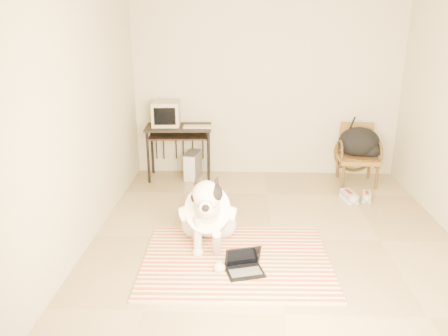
# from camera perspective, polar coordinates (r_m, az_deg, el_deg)

# --- Properties ---
(floor) EXTENTS (4.50, 4.50, 0.00)m
(floor) POSITION_cam_1_polar(r_m,az_deg,el_deg) (4.93, 6.48, -9.14)
(floor) COLOR #9B865F
(floor) RESTS_ON ground
(wall_back) EXTENTS (4.50, 0.00, 4.50)m
(wall_back) POSITION_cam_1_polar(r_m,az_deg,el_deg) (6.68, 5.56, 10.48)
(wall_back) COLOR #BFB79C
(wall_back) RESTS_ON floor
(wall_front) EXTENTS (4.50, 0.00, 4.50)m
(wall_front) POSITION_cam_1_polar(r_m,az_deg,el_deg) (2.33, 11.48, -5.53)
(wall_front) COLOR #BFB79C
(wall_front) RESTS_ON floor
(wall_left) EXTENTS (0.00, 4.50, 4.50)m
(wall_left) POSITION_cam_1_polar(r_m,az_deg,el_deg) (4.74, -17.92, 6.30)
(wall_left) COLOR #BFB79C
(wall_left) RESTS_ON floor
(rug) EXTENTS (1.90, 1.47, 0.02)m
(rug) POSITION_cam_1_polar(r_m,az_deg,el_deg) (4.48, 1.63, -11.93)
(rug) COLOR red
(rug) RESTS_ON floor
(dog) EXTENTS (0.61, 1.27, 0.92)m
(dog) POSITION_cam_1_polar(r_m,az_deg,el_deg) (4.60, -2.05, -6.05)
(dog) COLOR beige
(dog) RESTS_ON rug
(laptop) EXTENTS (0.40, 0.33, 0.24)m
(laptop) POSITION_cam_1_polar(r_m,az_deg,el_deg) (4.26, 2.65, -12.64)
(laptop) COLOR black
(laptop) RESTS_ON rug
(computer_desk) EXTENTS (1.00, 0.59, 0.81)m
(computer_desk) POSITION_cam_1_polar(r_m,az_deg,el_deg) (6.55, -5.94, 4.46)
(computer_desk) COLOR black
(computer_desk) RESTS_ON floor
(crt_monitor) EXTENTS (0.42, 0.40, 0.35)m
(crt_monitor) POSITION_cam_1_polar(r_m,az_deg,el_deg) (6.57, -7.57, 7.03)
(crt_monitor) COLOR tan
(crt_monitor) RESTS_ON computer_desk
(desk_keyboard) EXTENTS (0.42, 0.16, 0.03)m
(desk_keyboard) POSITION_cam_1_polar(r_m,az_deg,el_deg) (6.43, -3.47, 5.41)
(desk_keyboard) COLOR tan
(desk_keyboard) RESTS_ON computer_desk
(pc_tower) EXTENTS (0.24, 0.46, 0.41)m
(pc_tower) POSITION_cam_1_polar(r_m,az_deg,el_deg) (6.66, -4.09, 0.36)
(pc_tower) COLOR #505052
(pc_tower) RESTS_ON floor
(rattan_chair) EXTENTS (0.59, 0.57, 0.86)m
(rattan_chair) POSITION_cam_1_polar(r_m,az_deg,el_deg) (6.71, 17.03, 1.75)
(rattan_chair) COLOR brown
(rattan_chair) RESTS_ON floor
(backpack) EXTENTS (0.63, 0.49, 0.44)m
(backpack) POSITION_cam_1_polar(r_m,az_deg,el_deg) (6.67, 17.44, 3.07)
(backpack) COLOR black
(backpack) RESTS_ON rattan_chair
(sneaker_left) EXTENTS (0.19, 0.35, 0.12)m
(sneaker_left) POSITION_cam_1_polar(r_m,az_deg,el_deg) (6.11, 16.01, -3.59)
(sneaker_left) COLOR silver
(sneaker_left) RESTS_ON floor
(sneaker_right) EXTENTS (0.17, 0.29, 0.09)m
(sneaker_right) POSITION_cam_1_polar(r_m,az_deg,el_deg) (6.21, 18.12, -3.54)
(sneaker_right) COLOR silver
(sneaker_right) RESTS_ON floor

